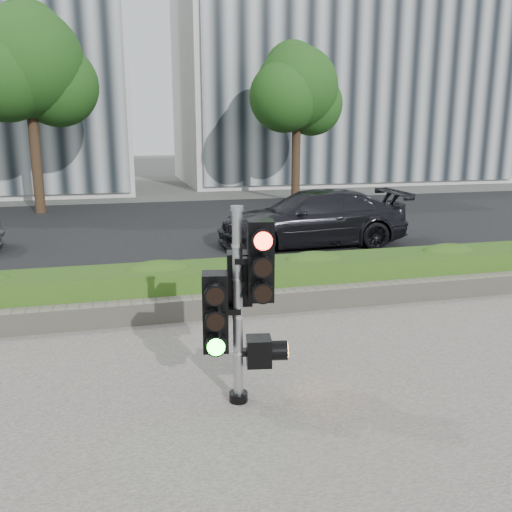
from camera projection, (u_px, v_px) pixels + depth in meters
name	position (u px, v px, depth m)	size (l,w,h in m)	color
ground	(271.00, 364.00, 6.96)	(120.00, 120.00, 0.00)	#51514C
sidewalk	(353.00, 482.00, 4.60)	(16.00, 11.00, 0.03)	#9E9389
road	(180.00, 229.00, 16.39)	(60.00, 13.00, 0.02)	black
curb	(224.00, 291.00, 9.92)	(60.00, 0.25, 0.12)	gray
stone_wall	(239.00, 304.00, 8.71)	(12.00, 0.32, 0.34)	gray
hedge	(231.00, 283.00, 9.28)	(12.00, 1.00, 0.68)	#5D8E2B
building_right	(334.00, 77.00, 31.85)	(18.00, 10.00, 12.00)	#B7B7B2
tree_left	(27.00, 66.00, 18.45)	(4.61, 4.03, 7.34)	black
tree_right	(296.00, 91.00, 21.94)	(4.10, 3.58, 6.53)	black
traffic_signal	(240.00, 296.00, 5.70)	(0.77, 0.61, 2.15)	black
car_dark	(312.00, 218.00, 13.90)	(1.98, 4.87, 1.41)	black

